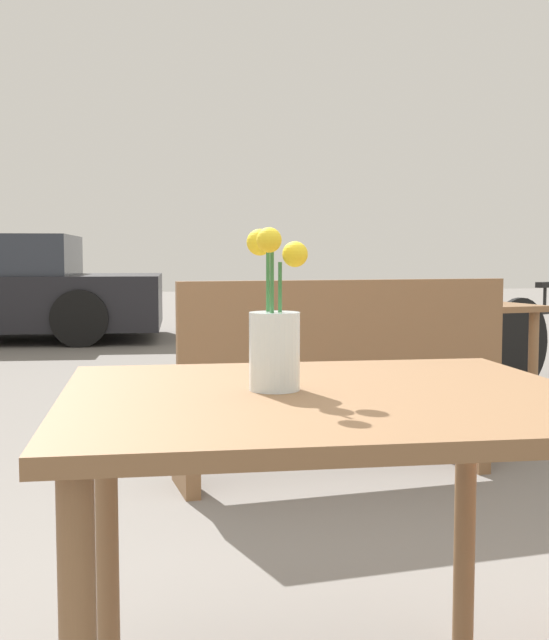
% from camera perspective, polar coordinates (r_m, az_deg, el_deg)
% --- Properties ---
extents(table_front, '(0.99, 0.87, 0.70)m').
position_cam_1_polar(table_front, '(1.48, 3.70, -8.67)').
color(table_front, brown).
rests_on(table_front, ground_plane).
extents(flower_vase, '(0.11, 0.14, 0.30)m').
position_cam_1_polar(flower_vase, '(1.46, -0.01, -1.37)').
color(flower_vase, silver).
rests_on(flower_vase, table_front).
extents(bench_near, '(1.43, 0.48, 0.85)m').
position_cam_1_polar(bench_near, '(3.35, 4.67, -3.93)').
color(bench_near, brown).
rests_on(bench_near, ground_plane).
extents(table_back, '(0.79, 0.88, 0.70)m').
position_cam_1_polar(table_back, '(4.27, 12.17, -0.37)').
color(table_back, brown).
rests_on(table_back, ground_plane).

